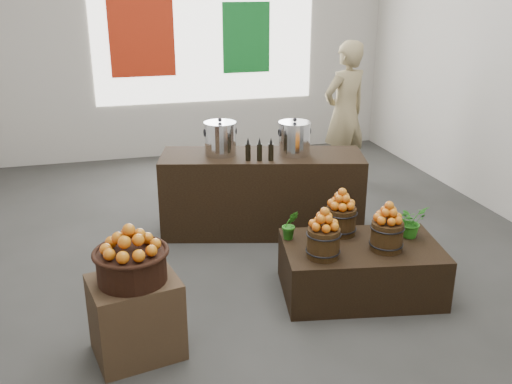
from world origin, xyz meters
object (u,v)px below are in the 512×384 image
object	(u,v)px
wicker_basket	(132,266)
counter	(262,193)
stock_pot_center	(294,139)
stock_pot_left	(220,139)
shopper	(345,113)
crate	(136,317)
display_table	(360,269)

from	to	relation	value
wicker_basket	counter	size ratio (longest dim) A/B	0.23
counter	stock_pot_center	xyz separation A→B (m)	(0.31, -0.08, 0.57)
stock_pot_left	shopper	xyz separation A→B (m)	(1.84, 1.14, -0.09)
shopper	wicker_basket	bearing A→B (deg)	27.26
crate	stock_pot_left	world-z (taller)	stock_pot_left
wicker_basket	display_table	distance (m)	1.95
display_table	stock_pot_center	world-z (taller)	stock_pot_center
counter	shopper	bearing A→B (deg)	55.53
display_table	counter	distance (m)	1.53
crate	counter	distance (m)	2.30
display_table	stock_pot_center	xyz separation A→B (m)	(-0.13, 1.37, 0.77)
display_table	stock_pot_center	size ratio (longest dim) A/B	4.07
counter	wicker_basket	bearing A→B (deg)	-113.29
stock_pot_center	shopper	bearing A→B (deg)	49.69
shopper	crate	bearing A→B (deg)	27.26
wicker_basket	counter	bearing A→B (deg)	52.03
wicker_basket	display_table	xyz separation A→B (m)	(1.86, 0.36, -0.46)
stock_pot_left	wicker_basket	bearing A→B (deg)	-117.81
counter	shopper	xyz separation A→B (m)	(1.44, 1.24, 0.49)
crate	stock_pot_center	size ratio (longest dim) A/B	1.84
display_table	wicker_basket	bearing A→B (deg)	-159.20
counter	stock_pot_center	size ratio (longest dim) A/B	6.47
crate	wicker_basket	xyz separation A→B (m)	(0.00, 0.00, 0.40)
crate	counter	size ratio (longest dim) A/B	0.28
crate	counter	world-z (taller)	counter
crate	display_table	size ratio (longest dim) A/B	0.45
wicker_basket	stock_pot_center	distance (m)	2.47
crate	wicker_basket	size ratio (longest dim) A/B	1.25
stock_pot_left	stock_pot_center	bearing A→B (deg)	-14.68
crate	stock_pot_left	xyz separation A→B (m)	(1.01, 1.92, 0.70)
wicker_basket	display_table	size ratio (longest dim) A/B	0.36
stock_pot_left	shopper	size ratio (longest dim) A/B	0.17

